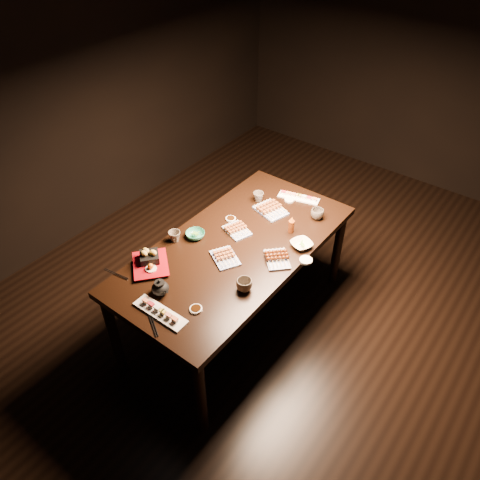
# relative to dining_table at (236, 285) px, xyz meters

# --- Properties ---
(ground) EXTENTS (5.00, 5.00, 0.00)m
(ground) POSITION_rel_dining_table_xyz_m (0.15, 0.33, -0.38)
(ground) COLOR black
(ground) RESTS_ON ground
(dining_table) EXTENTS (1.41, 1.99, 0.75)m
(dining_table) POSITION_rel_dining_table_xyz_m (0.00, 0.00, 0.00)
(dining_table) COLOR black
(dining_table) RESTS_ON ground
(sushi_platter_near) EXTENTS (0.36, 0.10, 0.04)m
(sushi_platter_near) POSITION_rel_dining_table_xyz_m (0.03, -0.75, 0.40)
(sushi_platter_near) COLOR white
(sushi_platter_near) RESTS_ON dining_table
(sushi_platter_far) EXTENTS (0.33, 0.17, 0.04)m
(sushi_platter_far) POSITION_rel_dining_table_xyz_m (0.04, 0.75, 0.39)
(sushi_platter_far) COLOR white
(sushi_platter_far) RESTS_ON dining_table
(yakitori_plate_center) EXTENTS (0.23, 0.20, 0.05)m
(yakitori_plate_center) POSITION_rel_dining_table_xyz_m (-0.09, 0.13, 0.40)
(yakitori_plate_center) COLOR #828EB6
(yakitori_plate_center) RESTS_ON dining_table
(yakitori_plate_right) EXTENTS (0.25, 0.23, 0.05)m
(yakitori_plate_right) POSITION_rel_dining_table_xyz_m (0.03, -0.15, 0.40)
(yakitori_plate_right) COLOR #828EB6
(yakitori_plate_right) RESTS_ON dining_table
(yakitori_plate_left) EXTENTS (0.27, 0.23, 0.06)m
(yakitori_plate_left) POSITION_rel_dining_table_xyz_m (-0.04, 0.48, 0.40)
(yakitori_plate_left) COLOR #828EB6
(yakitori_plate_left) RESTS_ON dining_table
(tsukune_plate) EXTENTS (0.25, 0.25, 0.05)m
(tsukune_plate) POSITION_rel_dining_table_xyz_m (0.31, 0.05, 0.40)
(tsukune_plate) COLOR #828EB6
(tsukune_plate) RESTS_ON dining_table
(edamame_bowl_green) EXTENTS (0.17, 0.17, 0.04)m
(edamame_bowl_green) POSITION_rel_dining_table_xyz_m (-0.28, -0.10, 0.40)
(edamame_bowl_green) COLOR #2E8E6E
(edamame_bowl_green) RESTS_ON dining_table
(edamame_bowl_cream) EXTENTS (0.18, 0.18, 0.03)m
(edamame_bowl_cream) POSITION_rel_dining_table_xyz_m (0.36, 0.27, 0.39)
(edamame_bowl_cream) COLOR beige
(edamame_bowl_cream) RESTS_ON dining_table
(tempura_tray) EXTENTS (0.36, 0.35, 0.10)m
(tempura_tray) POSITION_rel_dining_table_xyz_m (-0.31, -0.50, 0.43)
(tempura_tray) COLOR black
(tempura_tray) RESTS_ON dining_table
(teacup_near_left) EXTENTS (0.11, 0.11, 0.08)m
(teacup_near_left) POSITION_rel_dining_table_xyz_m (-0.37, -0.21, 0.41)
(teacup_near_left) COLOR brown
(teacup_near_left) RESTS_ON dining_table
(teacup_mid_right) EXTENTS (0.11, 0.11, 0.08)m
(teacup_mid_right) POSITION_rel_dining_table_xyz_m (0.30, -0.29, 0.41)
(teacup_mid_right) COLOR brown
(teacup_mid_right) RESTS_ON dining_table
(teacup_far_left) EXTENTS (0.09, 0.09, 0.08)m
(teacup_far_left) POSITION_rel_dining_table_xyz_m (-0.19, 0.53, 0.41)
(teacup_far_left) COLOR brown
(teacup_far_left) RESTS_ON dining_table
(teacup_far_right) EXTENTS (0.13, 0.13, 0.07)m
(teacup_far_right) POSITION_rel_dining_table_xyz_m (0.28, 0.62, 0.41)
(teacup_far_right) COLOR brown
(teacup_far_right) RESTS_ON dining_table
(teapot) EXTENTS (0.14, 0.14, 0.11)m
(teapot) POSITION_rel_dining_table_xyz_m (-0.09, -0.63, 0.43)
(teapot) COLOR black
(teapot) RESTS_ON dining_table
(condiment_bottle) EXTENTS (0.06, 0.06, 0.13)m
(condiment_bottle) POSITION_rel_dining_table_xyz_m (0.22, 0.36, 0.44)
(condiment_bottle) COLOR maroon
(condiment_bottle) RESTS_ON dining_table
(sauce_dish_west) EXTENTS (0.10, 0.10, 0.01)m
(sauce_dish_west) POSITION_rel_dining_table_xyz_m (-0.21, 0.21, 0.38)
(sauce_dish_west) COLOR white
(sauce_dish_west) RESTS_ON dining_table
(sauce_dish_east) EXTENTS (0.12, 0.12, 0.02)m
(sauce_dish_east) POSITION_rel_dining_table_xyz_m (0.46, 0.16, 0.38)
(sauce_dish_east) COLOR white
(sauce_dish_east) RESTS_ON dining_table
(sauce_dish_se) EXTENTS (0.08, 0.08, 0.01)m
(sauce_dish_se) POSITION_rel_dining_table_xyz_m (0.17, -0.60, 0.38)
(sauce_dish_se) COLOR white
(sauce_dish_se) RESTS_ON dining_table
(sauce_dish_nw) EXTENTS (0.10, 0.10, 0.01)m
(sauce_dish_nw) POSITION_rel_dining_table_xyz_m (-0.00, 0.68, 0.38)
(sauce_dish_nw) COLOR white
(sauce_dish_nw) RESTS_ON dining_table
(chopsticks_near) EXTENTS (0.19, 0.05, 0.01)m
(chopsticks_near) POSITION_rel_dining_table_xyz_m (-0.43, -0.69, 0.38)
(chopsticks_near) COLOR black
(chopsticks_near) RESTS_ON dining_table
(chopsticks_se) EXTENTS (0.20, 0.13, 0.01)m
(chopsticks_se) POSITION_rel_dining_table_xyz_m (0.04, -0.83, 0.38)
(chopsticks_se) COLOR black
(chopsticks_se) RESTS_ON dining_table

